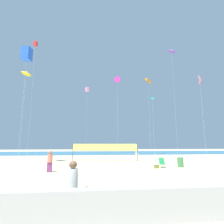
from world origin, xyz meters
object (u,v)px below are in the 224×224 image
kite_violet_inflatable (172,52)px  beachgoer_coral_shirt (50,161)px  kite_pink_delta (200,80)px  kite_cyan_diamond (152,99)px  beach_handbag (157,167)px  kite_orange_tube (148,81)px  kite_magenta_delta (117,80)px  kite_blue_box (27,54)px  volleyball_net (104,148)px  kite_pink_box (87,90)px  folding_beach_chair (162,162)px  trash_barrel (180,162)px  beachgoer_sage_shirt (137,152)px  toddler_figure (86,197)px  kite_yellow_inflatable (26,74)px  mother_figure (72,183)px  kite_red_box (35,44)px

kite_violet_inflatable → beachgoer_coral_shirt: bearing=-138.5°
kite_pink_delta → kite_cyan_diamond: bearing=126.7°
beach_handbag → kite_orange_tube: size_ratio=0.03×
kite_magenta_delta → kite_violet_inflatable: bearing=-14.4°
beachgoer_coral_shirt → kite_blue_box: bearing=14.8°
volleyball_net → kite_cyan_diamond: (8.48, 4.73, 8.01)m
kite_pink_box → kite_orange_tube: bearing=2.2°
beachgoer_coral_shirt → beach_handbag: beachgoer_coral_shirt is taller
kite_cyan_diamond → kite_pink_box: bearing=154.6°
folding_beach_chair → kite_blue_box: (-14.39, 4.15, 12.16)m
kite_pink_delta → trash_barrel: bearing=-138.6°
beach_handbag → kite_pink_delta: 15.50m
kite_orange_tube → beachgoer_coral_shirt: bearing=-126.9°
beachgoer_coral_shirt → kite_pink_box: kite_pink_box is taller
kite_blue_box → kite_pink_box: kite_blue_box is taller
beachgoer_coral_shirt → beachgoer_sage_shirt: beachgoer_sage_shirt is taller
kite_violet_inflatable → toddler_figure: bearing=-121.8°
beach_handbag → kite_yellow_inflatable: (-18.25, 18.26, 15.07)m
kite_violet_inflatable → volleyball_net: bearing=-151.8°
toddler_figure → kite_orange_tube: 34.08m
trash_barrel → volleyball_net: 10.02m
kite_magenta_delta → kite_yellow_inflatable: size_ratio=0.97×
beachgoer_sage_shirt → kite_yellow_inflatable: kite_yellow_inflatable is taller
volleyball_net → toddler_figure: bearing=-96.4°
trash_barrel → beach_handbag: (-2.62, -0.67, -0.29)m
beachgoer_coral_shirt → kite_pink_delta: size_ratio=0.14×
beachgoer_coral_shirt → kite_yellow_inflatable: 25.86m
folding_beach_chair → mother_figure: bearing=-166.6°
trash_barrel → kite_magenta_delta: size_ratio=0.06×
volleyball_net → kite_orange_tube: size_ratio=0.55×
beachgoer_coral_shirt → kite_cyan_diamond: kite_cyan_diamond is taller
folding_beach_chair → volleyball_net: size_ratio=0.11×
folding_beach_chair → beach_handbag: bearing=173.5°
mother_figure → kite_orange_tube: (12.26, 28.41, 14.05)m
kite_pink_box → kite_red_box: bearing=-159.1°
beachgoer_coral_shirt → trash_barrel: 11.91m
kite_violet_inflatable → kite_yellow_inflatable: kite_violet_inflatable is taller
kite_pink_delta → mother_figure: bearing=-133.9°
kite_violet_inflatable → kite_red_box: bearing=-178.2°
beachgoer_coral_shirt → folding_beach_chair: beachgoer_coral_shirt is taller
beachgoer_coral_shirt → folding_beach_chair: 10.05m
beachgoer_sage_shirt → kite_pink_box: (-7.96, 6.03, 11.50)m
kite_pink_box → beach_handbag: bearing=-69.5°
beachgoer_sage_shirt → beach_handbag: bearing=151.3°
folding_beach_chair → kite_cyan_diamond: 15.69m
kite_cyan_diamond → kite_yellow_inflatable: size_ratio=0.63×
beach_handbag → kite_cyan_diamond: bearing=71.1°
volleyball_net → kite_pink_box: 14.97m
beachgoer_sage_shirt → beach_handbag: (-1.23, -11.96, -0.81)m
kite_violet_inflatable → kite_pink_box: size_ratio=1.58×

